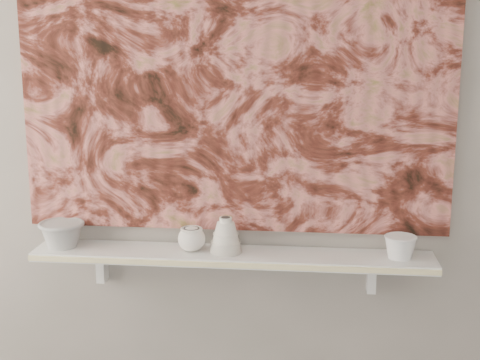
# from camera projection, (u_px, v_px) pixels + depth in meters

# --- Properties ---
(wall_back) EXTENTS (3.60, 0.00, 3.60)m
(wall_back) POSITION_uv_depth(u_px,v_px,m) (235.00, 129.00, 2.33)
(wall_back) COLOR gray
(wall_back) RESTS_ON floor
(shelf) EXTENTS (1.40, 0.18, 0.03)m
(shelf) POSITION_uv_depth(u_px,v_px,m) (232.00, 256.00, 2.33)
(shelf) COLOR white
(shelf) RESTS_ON wall_back
(shelf_stripe) EXTENTS (1.40, 0.01, 0.02)m
(shelf_stripe) POSITION_uv_depth(u_px,v_px,m) (228.00, 265.00, 2.24)
(shelf_stripe) COLOR beige
(shelf_stripe) RESTS_ON shelf
(bracket_left) EXTENTS (0.03, 0.06, 0.12)m
(bracket_left) POSITION_uv_depth(u_px,v_px,m) (102.00, 265.00, 2.46)
(bracket_left) COLOR white
(bracket_left) RESTS_ON wall_back
(bracket_right) EXTENTS (0.03, 0.06, 0.12)m
(bracket_right) POSITION_uv_depth(u_px,v_px,m) (371.00, 275.00, 2.36)
(bracket_right) COLOR white
(bracket_right) RESTS_ON wall_back
(painting) EXTENTS (1.50, 0.02, 1.10)m
(painting) POSITION_uv_depth(u_px,v_px,m) (234.00, 74.00, 2.28)
(painting) COLOR #5C241B
(painting) RESTS_ON wall_back
(house_motif) EXTENTS (0.09, 0.00, 0.08)m
(house_motif) POSITION_uv_depth(u_px,v_px,m) (364.00, 166.00, 2.29)
(house_motif) COLOR black
(house_motif) RESTS_ON painting
(bowl_grey) EXTENTS (0.21, 0.21, 0.09)m
(bowl_grey) POSITION_uv_depth(u_px,v_px,m) (62.00, 234.00, 2.38)
(bowl_grey) COLOR #969694
(bowl_grey) RESTS_ON shelf
(cup_cream) EXTENTS (0.12, 0.12, 0.09)m
(cup_cream) POSITION_uv_depth(u_px,v_px,m) (192.00, 239.00, 2.33)
(cup_cream) COLOR silver
(cup_cream) RESTS_ON shelf
(bell_vessel) EXTENTS (0.14, 0.14, 0.13)m
(bell_vessel) POSITION_uv_depth(u_px,v_px,m) (226.00, 235.00, 2.32)
(bell_vessel) COLOR white
(bell_vessel) RESTS_ON shelf
(bowl_white) EXTENTS (0.13, 0.13, 0.08)m
(bowl_white) POSITION_uv_depth(u_px,v_px,m) (400.00, 247.00, 2.26)
(bowl_white) COLOR silver
(bowl_white) RESTS_ON shelf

